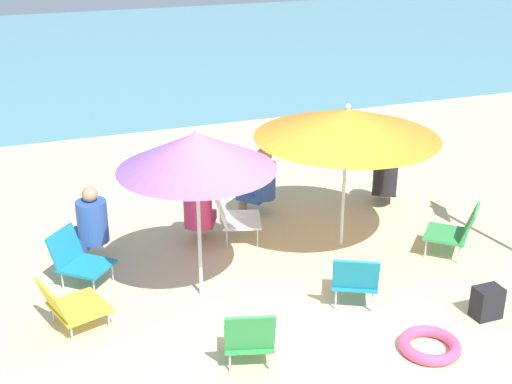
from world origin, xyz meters
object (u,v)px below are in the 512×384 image
at_px(beach_chair_d, 77,258).
at_px(beach_chair_e, 69,305).
at_px(beach_chair_c, 355,278).
at_px(beach_chair_f, 232,214).
at_px(umbrella_orange, 347,123).
at_px(umbrella_purple, 196,151).
at_px(person_a, 261,181).
at_px(person_d, 385,176).
at_px(beach_chair_b, 249,337).
at_px(swim_ring, 430,345).
at_px(beach_bag, 487,302).
at_px(beach_chair_a, 456,229).
at_px(person_c, 198,206).
at_px(person_b, 89,224).

distance_m(beach_chair_d, beach_chair_e, 0.88).
relative_size(beach_chair_c, beach_chair_d, 0.99).
xyz_separation_m(beach_chair_c, beach_chair_f, (-0.69, 1.92, 0.02)).
relative_size(umbrella_orange, beach_chair_e, 3.06).
relative_size(umbrella_purple, umbrella_orange, 0.87).
relative_size(person_a, person_d, 1.03).
bearing_deg(umbrella_purple, beach_chair_b, -87.66).
distance_m(beach_chair_f, swim_ring, 3.04).
relative_size(beach_chair_b, beach_bag, 1.94).
height_order(beach_chair_a, person_c, person_c).
distance_m(beach_chair_c, person_b, 3.12).
bearing_deg(beach_chair_d, beach_chair_e, -60.45).
bearing_deg(person_d, beach_chair_d, 131.37).
height_order(beach_chair_f, swim_ring, beach_chair_f).
xyz_separation_m(umbrella_orange, beach_chair_f, (-1.20, 0.63, -1.22)).
height_order(beach_chair_d, person_b, person_b).
height_order(person_a, person_d, person_a).
bearing_deg(beach_bag, umbrella_orange, 108.94).
relative_size(umbrella_orange, person_a, 2.25).
distance_m(beach_chair_c, beach_chair_d, 3.01).
bearing_deg(beach_chair_b, person_d, -30.77).
height_order(person_a, beach_bag, person_a).
height_order(umbrella_orange, beach_chair_d, umbrella_orange).
distance_m(umbrella_orange, beach_chair_d, 3.38).
height_order(beach_chair_d, swim_ring, beach_chair_d).
height_order(umbrella_purple, beach_chair_d, umbrella_purple).
xyz_separation_m(beach_chair_c, person_c, (-1.11, 1.96, 0.16)).
distance_m(umbrella_purple, person_b, 1.92).
height_order(beach_chair_f, person_d, person_d).
bearing_deg(person_c, beach_chair_c, -124.62).
height_order(beach_chair_b, person_b, person_b).
relative_size(beach_chair_d, beach_chair_e, 1.06).
height_order(beach_chair_c, person_a, person_a).
xyz_separation_m(beach_chair_b, person_b, (-1.05, 2.55, 0.16)).
relative_size(beach_chair_b, person_a, 0.68).
height_order(beach_chair_f, person_c, person_c).
distance_m(beach_chair_c, beach_chair_e, 2.88).
bearing_deg(umbrella_orange, swim_ring, -95.10).
bearing_deg(beach_chair_d, beach_chair_b, -16.80).
bearing_deg(swim_ring, beach_chair_e, 153.44).
bearing_deg(beach_chair_c, person_b, 78.73).
relative_size(beach_chair_b, person_d, 0.70).
bearing_deg(beach_chair_a, beach_bag, 111.42).
relative_size(beach_chair_e, beach_chair_f, 1.01).
height_order(beach_chair_e, beach_chair_f, beach_chair_f).
height_order(umbrella_purple, beach_chair_f, umbrella_purple).
bearing_deg(beach_bag, person_b, 143.91).
height_order(umbrella_orange, beach_chair_c, umbrella_orange).
bearing_deg(beach_chair_d, umbrella_orange, 38.32).
bearing_deg(umbrella_orange, beach_chair_d, 176.44).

